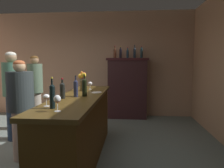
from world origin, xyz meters
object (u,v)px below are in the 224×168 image
Objects in this scene: wine_bottle_syrah at (52,95)px; display_cabinet at (127,87)px; display_bottle_midright at (135,52)px; patron_by_cabinet at (13,92)px; flower_arrangement at (83,80)px; cheese_plate at (97,93)px; patron_tall at (21,107)px; bar_counter at (80,128)px; wine_glass_mid at (46,97)px; display_bottle_center at (128,53)px; wine_bottle_rose at (84,86)px; patron_redhead at (35,89)px; wine_glass_front at (57,100)px; display_bottle_right at (141,52)px; wine_glass_rear at (90,84)px; wine_bottle_malbec at (62,90)px; wine_bottle_chardonnay at (76,88)px; display_bottle_left at (115,53)px; display_bottle_midleft at (121,53)px.

display_cabinet is at bearing 77.76° from wine_bottle_syrah.
display_bottle_midright is 0.20× the size of patron_by_cabinet.
display_cabinet is 2.20m from flower_arrangement.
cheese_plate is 1.18m from patron_tall.
wine_bottle_syrah is (-0.08, -0.89, 0.64)m from bar_counter.
patron_tall is (0.59, -0.77, -0.12)m from patron_by_cabinet.
display_cabinet reaches higher than wine_glass_mid.
display_bottle_center is (0.75, 2.04, 0.55)m from flower_arrangement.
wine_bottle_rose is 2.39× the size of wine_glass_mid.
patron_redhead is at bearing 133.91° from bar_counter.
patron_by_cabinet is (-1.70, 0.41, -0.06)m from cheese_plate.
wine_glass_mid is 2.01m from patron_by_cabinet.
flower_arrangement is 2.05× the size of cheese_plate.
patron_redhead is at bearing 119.08° from wine_bottle_syrah.
wine_bottle_rose reaches higher than wine_glass_front.
wine_bottle_syrah is at bearing -107.90° from display_bottle_right.
display_bottle_center reaches higher than wine_glass_rear.
wine_bottle_malbec reaches higher than wine_glass_front.
patron_tall is at bearing -139.48° from wine_glass_rear.
display_bottle_right reaches higher than wine_bottle_chardonnay.
wine_bottle_malbec is 0.81m from flower_arrangement.
flower_arrangement reaches higher than wine_bottle_syrah.
patron_tall is at bearing 134.06° from wine_glass_mid.
wine_bottle_rose is at bearing -74.63° from flower_arrangement.
bar_counter is 2.01m from patron_redhead.
display_bottle_left is at bearing 71.26° from patron_tall.
display_bottle_midleft reaches higher than patron_redhead.
display_bottle_left is (0.32, 1.84, 0.65)m from wine_glass_rear.
wine_bottle_chardonnay is 2.14× the size of wine_glass_rear.
display_bottle_right is (0.56, 0.00, 0.01)m from display_bottle_midleft.
wine_bottle_syrah is 0.78m from wine_bottle_chardonnay.
patron_by_cabinet is at bearing 172.36° from flower_arrangement.
display_bottle_midleft is 0.97× the size of display_bottle_right.
display_bottle_midleft reaches higher than wine_glass_rear.
display_bottle_center is at bearing 79.78° from wine_glass_front.
display_cabinet is at bearing 0.00° from display_bottle_midleft.
wine_bottle_rose reaches higher than cheese_plate.
display_bottle_right is 0.21× the size of patron_tall.
wine_glass_rear is 0.09× the size of patron_tall.
display_bottle_center reaches higher than patron_by_cabinet.
wine_bottle_rose is at bearing -84.91° from wine_glass_rear.
wine_bottle_chardonnay is 0.95× the size of display_bottle_left.
flower_arrangement is at bearing 85.06° from wine_glass_mid.
flower_arrangement is 0.22× the size of patron_tall.
wine_glass_rear is at bearing 47.04° from patron_tall.
display_bottle_right is at bearing 69.95° from wine_bottle_rose.
flower_arrangement is at bearing -114.58° from display_bottle_midright.
patron_tall is at bearing 133.64° from wine_glass_front.
wine_glass_rear is at bearing 82.40° from wine_glass_mid.
display_bottle_left is 1.05× the size of display_bottle_midleft.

